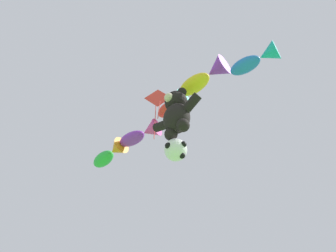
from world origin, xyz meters
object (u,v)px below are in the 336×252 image
at_px(teddy_bear_kite, 176,113).
at_px(fish_kite_crimson, 173,104).
at_px(soccer_ball_kite, 176,150).
at_px(fish_kite_cobalt, 257,60).
at_px(fish_kite_emerald, 110,154).
at_px(diamond_kite, 158,101).
at_px(fish_kite_violet, 141,134).
at_px(fish_kite_goldfin, 205,77).

distance_m(teddy_bear_kite, fish_kite_crimson, 2.16).
relative_size(soccer_ball_kite, fish_kite_cobalt, 0.47).
relative_size(teddy_bear_kite, fish_kite_emerald, 1.26).
bearing_deg(soccer_ball_kite, diamond_kite, -179.84).
distance_m(teddy_bear_kite, fish_kite_emerald, 4.53).
bearing_deg(fish_kite_violet, soccer_ball_kite, -5.25).
height_order(fish_kite_violet, fish_kite_emerald, fish_kite_violet).
distance_m(teddy_bear_kite, soccer_ball_kite, 1.59).
height_order(fish_kite_emerald, diamond_kite, diamond_kite).
xyz_separation_m(teddy_bear_kite, fish_kite_violet, (-2.57, 0.46, 1.18)).
height_order(soccer_ball_kite, fish_kite_emerald, fish_kite_emerald).
height_order(fish_kite_goldfin, fish_kite_emerald, fish_kite_goldfin).
relative_size(fish_kite_cobalt, fish_kite_violet, 0.93).
height_order(fish_kite_goldfin, fish_kite_crimson, fish_kite_goldfin).
height_order(fish_kite_cobalt, fish_kite_violet, fish_kite_violet).
height_order(fish_kite_crimson, fish_kite_emerald, fish_kite_crimson).
height_order(fish_kite_cobalt, fish_kite_goldfin, fish_kite_goldfin).
bearing_deg(soccer_ball_kite, fish_kite_emerald, -179.46).
bearing_deg(fish_kite_emerald, fish_kite_crimson, 7.08).
bearing_deg(teddy_bear_kite, diamond_kite, 169.41).
height_order(soccer_ball_kite, fish_kite_goldfin, fish_kite_goldfin).
distance_m(fish_kite_goldfin, fish_kite_emerald, 5.55).
relative_size(fish_kite_violet, fish_kite_emerald, 1.08).
relative_size(fish_kite_cobalt, diamond_kite, 0.61).
distance_m(fish_kite_violet, fish_kite_emerald, 1.84).
height_order(teddy_bear_kite, diamond_kite, diamond_kite).
relative_size(fish_kite_cobalt, fish_kite_emerald, 1.01).
distance_m(soccer_ball_kite, fish_kite_crimson, 3.48).
relative_size(teddy_bear_kite, diamond_kite, 0.76).
bearing_deg(fish_kite_crimson, soccer_ball_kite, -38.44).
bearing_deg(fish_kite_cobalt, fish_kite_crimson, -177.68).
bearing_deg(soccer_ball_kite, fish_kite_cobalt, 9.06).
bearing_deg(fish_kite_cobalt, fish_kite_violet, -176.44).
height_order(soccer_ball_kite, fish_kite_crimson, fish_kite_crimson).
bearing_deg(fish_kite_emerald, diamond_kite, 0.66).
distance_m(fish_kite_cobalt, fish_kite_crimson, 4.20).
bearing_deg(fish_kite_goldfin, fish_kite_emerald, -176.09).
relative_size(soccer_ball_kite, fish_kite_goldfin, 0.39).
height_order(fish_kite_goldfin, fish_kite_violet, fish_kite_goldfin).
xyz_separation_m(soccer_ball_kite, diamond_kite, (-1.04, -0.00, 3.76)).
bearing_deg(teddy_bear_kite, soccer_ball_kite, 140.58).
xyz_separation_m(teddy_bear_kite, fish_kite_cobalt, (3.27, 0.82, 0.91)).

